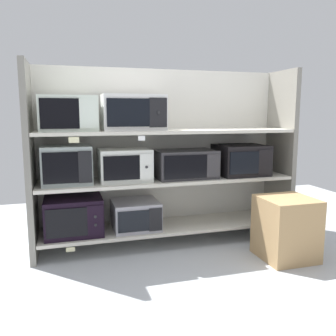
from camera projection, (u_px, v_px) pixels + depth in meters
ground at (207, 292)px, 2.52m from camera, size 6.39×6.00×0.02m
back_panel at (161, 154)px, 3.59m from camera, size 2.59×0.04×1.68m
upright_left at (30, 162)px, 2.99m from camera, size 0.05×0.49×1.68m
upright_right at (280, 153)px, 3.67m from camera, size 0.05×0.49×1.68m
shelf_0 at (168, 226)px, 3.44m from camera, size 2.39×0.49×0.03m
microwave_0 at (74, 216)px, 3.16m from camera, size 0.50×0.43×0.33m
microwave_1 at (135, 215)px, 3.32m from camera, size 0.43×0.42×0.26m
price_tag_0 at (71, 250)px, 2.95m from camera, size 0.07×0.00×0.04m
shelf_1 at (168, 180)px, 3.37m from camera, size 2.39×0.49×0.03m
microwave_2 at (67, 165)px, 3.08m from camera, size 0.42×0.36×0.34m
microwave_3 at (125, 165)px, 3.22m from camera, size 0.46×0.37×0.29m
microwave_4 at (185, 164)px, 3.39m from camera, size 0.57×0.39×0.27m
microwave_5 at (241, 160)px, 3.55m from camera, size 0.48×0.43×0.30m
shelf_2 at (168, 131)px, 3.30m from camera, size 2.39×0.49×0.03m
microwave_6 at (68, 114)px, 3.02m from camera, size 0.49×0.37×0.30m
microwave_7 at (133, 113)px, 3.17m from camera, size 0.56×0.36×0.32m
price_tag_1 at (74, 140)px, 2.83m from camera, size 0.08×0.00×0.05m
price_tag_2 at (142, 138)px, 2.98m from camera, size 0.06×0.00×0.04m
shipping_carton at (286, 228)px, 3.05m from camera, size 0.44×0.44×0.54m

